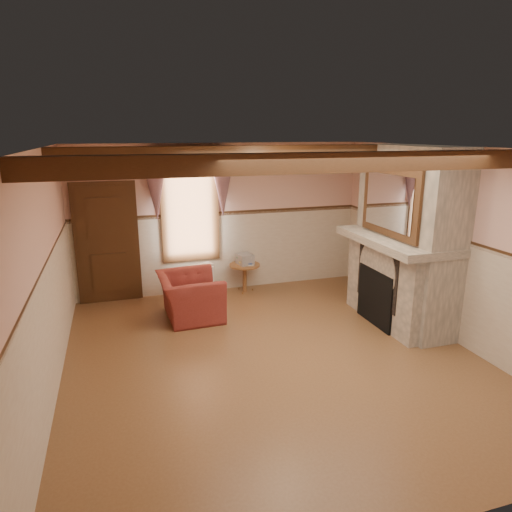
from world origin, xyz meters
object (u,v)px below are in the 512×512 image
object	(u,v)px
armchair	(190,296)
radiator	(196,281)
mantel_clock	(372,221)
bowl	(393,232)
oil_lamp	(382,222)
side_table	(245,278)

from	to	relation	value
armchair	radiator	world-z (taller)	armchair
radiator	mantel_clock	bearing A→B (deg)	-47.96
bowl	armchair	bearing A→B (deg)	161.48
armchair	oil_lamp	distance (m)	3.39
side_table	bowl	size ratio (longest dim) A/B	1.55
radiator	oil_lamp	distance (m)	3.51
side_table	oil_lamp	bearing A→B (deg)	-41.44
side_table	radiator	distance (m)	0.95
armchair	bowl	size ratio (longest dim) A/B	2.99
side_table	radiator	world-z (taller)	radiator
side_table	mantel_clock	world-z (taller)	mantel_clock
oil_lamp	side_table	bearing A→B (deg)	138.56
armchair	bowl	world-z (taller)	bowl
armchair	radiator	distance (m)	0.99
armchair	radiator	xyz separation A→B (m)	(0.26, 0.95, -0.06)
bowl	oil_lamp	xyz separation A→B (m)	(0.00, 0.33, 0.09)
armchair	mantel_clock	xyz separation A→B (m)	(3.09, -0.40, 1.16)
side_table	oil_lamp	size ratio (longest dim) A/B	2.07
armchair	side_table	world-z (taller)	armchair
radiator	bowl	world-z (taller)	bowl
bowl	oil_lamp	world-z (taller)	oil_lamp
armchair	oil_lamp	world-z (taller)	oil_lamp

